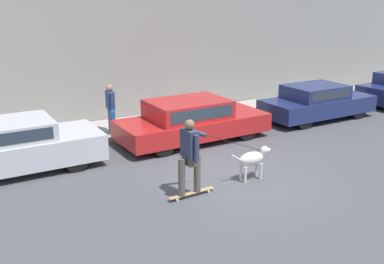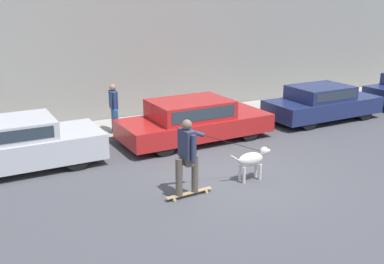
# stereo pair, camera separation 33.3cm
# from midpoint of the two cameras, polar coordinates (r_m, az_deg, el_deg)

# --- Properties ---
(ground_plane) EXTENTS (36.00, 36.00, 0.00)m
(ground_plane) POSITION_cam_midpoint_polar(r_m,az_deg,el_deg) (10.88, 5.33, -5.82)
(ground_plane) COLOR #47474C
(back_wall) EXTENTS (32.00, 0.30, 5.61)m
(back_wall) POSITION_cam_midpoint_polar(r_m,az_deg,el_deg) (15.68, -7.06, 11.72)
(back_wall) COLOR gray
(back_wall) RESTS_ON ground_plane
(sidewalk_curb) EXTENTS (30.00, 2.07, 0.14)m
(sidewalk_curb) POSITION_cam_midpoint_polar(r_m,az_deg,el_deg) (15.07, -5.05, 0.97)
(sidewalk_curb) COLOR #A39E93
(sidewalk_curb) RESTS_ON ground_plane
(parked_car_0) EXTENTS (4.31, 1.82, 1.29)m
(parked_car_0) POSITION_cam_midpoint_polar(r_m,az_deg,el_deg) (11.92, -21.07, -1.59)
(parked_car_0) COLOR black
(parked_car_0) RESTS_ON ground_plane
(parked_car_1) EXTENTS (4.59, 1.94, 1.26)m
(parked_car_1) POSITION_cam_midpoint_polar(r_m,az_deg,el_deg) (13.39, 0.95, 1.42)
(parked_car_1) COLOR black
(parked_car_1) RESTS_ON ground_plane
(parked_car_2) EXTENTS (4.17, 1.73, 1.22)m
(parked_car_2) POSITION_cam_midpoint_polar(r_m,az_deg,el_deg) (16.37, 16.76, 3.52)
(parked_car_2) COLOR black
(parked_car_2) RESTS_ON ground_plane
(dog) EXTENTS (1.09, 0.32, 0.77)m
(dog) POSITION_cam_midpoint_polar(r_m,az_deg,el_deg) (10.65, 8.51, -3.49)
(dog) COLOR beige
(dog) RESTS_ON ground_plane
(skateboarder) EXTENTS (2.63, 0.62, 1.74)m
(skateboarder) POSITION_cam_midpoint_polar(r_m,az_deg,el_deg) (9.50, 0.44, -2.79)
(skateboarder) COLOR beige
(skateboarder) RESTS_ON ground_plane
(pedestrian_with_bag) EXTENTS (0.27, 0.72, 1.50)m
(pedestrian_with_bag) POSITION_cam_midpoint_polar(r_m,az_deg,el_deg) (13.94, -9.23, 3.27)
(pedestrian_with_bag) COLOR #3D4760
(pedestrian_with_bag) RESTS_ON sidewalk_curb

